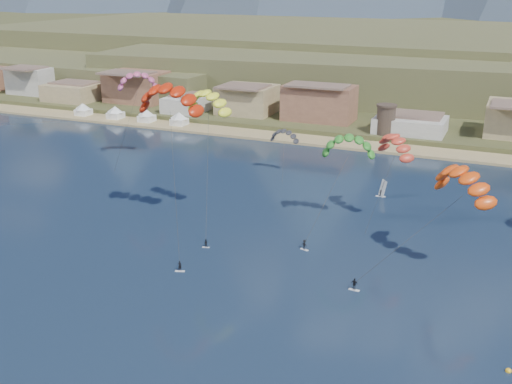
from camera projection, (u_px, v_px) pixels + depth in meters
ground at (159, 340)px, 79.39m from camera, size 2400.00×2400.00×0.00m
beach at (360, 145)px, 171.27m from camera, size 2200.00×12.00×0.90m
land at (482, 29)px, 565.26m from camera, size 2200.00×900.00×4.00m
foothills at (482, 63)px, 269.75m from camera, size 940.00×210.00×18.00m
town at (252, 97)px, 197.51m from camera, size 400.00×24.00×12.00m
watchtower at (386, 119)px, 174.34m from camera, size 5.82×5.82×8.60m
beach_tents at (130, 111)px, 198.55m from camera, size 43.40×6.40×5.00m
kitesurfer_red at (169, 94)px, 105.58m from camera, size 16.45×17.77×30.52m
kitesurfer_yellow at (208, 99)px, 109.79m from camera, size 10.64×14.56×27.03m
kitesurfer_orange at (464, 177)px, 93.02m from camera, size 19.96×19.12×22.59m
kitesurfer_green at (348, 143)px, 110.33m from camera, size 10.64×16.59×20.59m
distant_kite_pink at (137, 78)px, 146.84m from camera, size 10.57×8.71×24.63m
distant_kite_dark at (284, 133)px, 143.72m from camera, size 7.36×5.46×13.02m
distant_kite_orange at (396, 142)px, 112.01m from camera, size 9.34×9.74×19.18m
windsurfer at (382, 192)px, 131.02m from camera, size 2.07×2.25×3.65m
buoy at (508, 371)px, 72.88m from camera, size 0.72×0.72×0.72m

